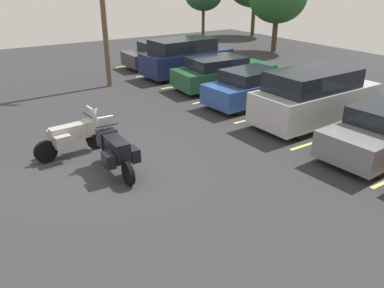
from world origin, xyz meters
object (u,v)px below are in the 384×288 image
object	(u,v)px
car_green	(223,73)
car_silver	(315,97)
car_charcoal	(162,54)
motorcycle_touring	(115,149)
car_blue	(254,87)
motorcycle_second	(73,135)
car_navy	(186,57)

from	to	relation	value
car_green	car_silver	size ratio (longest dim) A/B	1.01
car_silver	car_charcoal	bearing A→B (deg)	179.94
motorcycle_touring	car_blue	world-z (taller)	car_blue
motorcycle_second	car_green	distance (m)	8.95
motorcycle_second	car_charcoal	world-z (taller)	car_charcoal
motorcycle_touring	car_green	xyz separation A→B (m)	(-5.26, 7.61, 0.06)
car_green	car_blue	world-z (taller)	car_green
car_navy	car_silver	world-z (taller)	car_silver
motorcycle_touring	car_silver	world-z (taller)	car_silver
car_blue	car_silver	bearing A→B (deg)	5.36
motorcycle_touring	car_navy	bearing A→B (deg)	137.97
car_navy	car_blue	world-z (taller)	car_navy
motorcycle_touring	car_navy	world-z (taller)	car_navy
car_silver	motorcycle_second	bearing A→B (deg)	-103.77
car_green	car_charcoal	bearing A→B (deg)	-178.94
motorcycle_second	car_charcoal	size ratio (longest dim) A/B	0.49
car_navy	car_silver	distance (m)	8.55
car_charcoal	car_silver	bearing A→B (deg)	-0.06
motorcycle_touring	car_green	size ratio (longest dim) A/B	0.42
car_charcoal	car_navy	size ratio (longest dim) A/B	0.91
car_charcoal	car_blue	bearing A→B (deg)	-1.93
car_blue	motorcycle_second	bearing A→B (deg)	-83.45
car_navy	car_blue	size ratio (longest dim) A/B	1.08
car_charcoal	car_blue	xyz separation A→B (m)	(8.38, -0.28, 0.02)
car_navy	car_green	world-z (taller)	car_navy
car_navy	motorcycle_touring	bearing A→B (deg)	-42.03
motorcycle_touring	motorcycle_second	bearing A→B (deg)	-160.48
car_navy	car_blue	distance (m)	5.68
car_green	car_silver	xyz separation A→B (m)	(5.55, -0.12, 0.24)
car_silver	car_green	bearing A→B (deg)	178.79
motorcycle_second	car_green	xyz separation A→B (m)	(-3.57, 8.21, 0.09)
motorcycle_second	car_navy	xyz separation A→B (m)	(-6.57, 8.05, 0.34)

